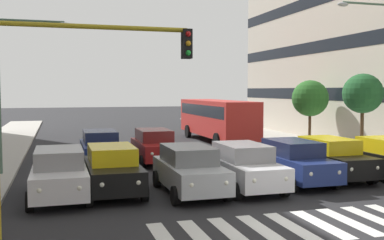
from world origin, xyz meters
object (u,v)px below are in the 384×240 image
(car_row2_1, at_px, (100,147))
(street_tree_1, at_px, (363,94))
(car_6, at_px, (59,173))
(bus_behind_traffic, at_px, (216,116))
(street_tree_2, at_px, (310,98))
(car_4, at_px, (189,169))
(street_lamp_right, at_px, (12,77))
(car_2, at_px, (294,161))
(car_3, at_px, (244,166))
(car_row2_0, at_px, (154,146))
(traffic_light_gantry, at_px, (57,91))
(car_5, at_px, (112,169))
(car_1, at_px, (331,158))

(car_row2_1, bearing_deg, street_tree_1, 176.88)
(car_6, bearing_deg, street_tree_1, -160.39)
(car_row2_1, bearing_deg, car_6, 73.57)
(street_tree_1, bearing_deg, bus_behind_traffic, -57.53)
(bus_behind_traffic, height_order, street_tree_2, street_tree_2)
(car_4, height_order, street_lamp_right, street_lamp_right)
(car_6, relative_size, street_tree_2, 1.04)
(car_2, height_order, car_3, same)
(car_row2_0, relative_size, street_lamp_right, 0.66)
(car_row2_1, distance_m, traffic_light_gantry, 11.99)
(bus_behind_traffic, bearing_deg, car_6, 53.46)
(car_row2_0, height_order, traffic_light_gantry, traffic_light_gantry)
(car_4, xyz_separation_m, car_row2_0, (-0.21, -7.20, 0.00))
(car_3, distance_m, car_5, 4.89)
(car_5, height_order, street_lamp_right, street_lamp_right)
(street_tree_1, bearing_deg, street_lamp_right, 3.54)
(car_3, xyz_separation_m, car_5, (4.82, -0.77, 0.00))
(car_2, relative_size, street_lamp_right, 0.66)
(street_lamp_right, bearing_deg, car_row2_0, -164.41)
(car_5, height_order, bus_behind_traffic, bus_behind_traffic)
(car_4, xyz_separation_m, car_row2_1, (2.52, -7.31, 0.00))
(car_1, height_order, car_6, same)
(car_6, relative_size, bus_behind_traffic, 0.42)
(car_3, height_order, street_tree_2, street_tree_2)
(car_4, height_order, car_row2_1, same)
(bus_behind_traffic, height_order, street_tree_1, street_tree_1)
(car_3, bearing_deg, car_4, 1.94)
(car_2, bearing_deg, car_3, 12.15)
(car_row2_1, distance_m, bus_behind_traffic, 12.21)
(car_1, distance_m, car_2, 2.00)
(car_row2_1, bearing_deg, street_lamp_right, 26.73)
(car_3, xyz_separation_m, car_6, (6.67, -0.47, 0.00))
(traffic_light_gantry, bearing_deg, street_lamp_right, -78.80)
(car_2, distance_m, car_5, 7.24)
(street_tree_1, bearing_deg, car_6, 19.61)
(car_2, xyz_separation_m, car_6, (9.08, 0.05, 0.00))
(car_4, distance_m, car_6, 4.55)
(car_row2_1, relative_size, street_tree_1, 0.98)
(street_tree_2, bearing_deg, street_tree_1, 90.30)
(car_row2_0, xyz_separation_m, bus_behind_traffic, (-6.31, -8.24, 0.97))
(car_2, xyz_separation_m, car_5, (7.23, -0.26, 0.00))
(car_4, distance_m, street_lamp_right, 9.03)
(street_lamp_right, bearing_deg, car_6, 111.43)
(car_3, height_order, street_lamp_right, street_lamp_right)
(car_row2_0, bearing_deg, car_row2_1, -2.27)
(car_3, bearing_deg, street_tree_2, -129.87)
(car_4, height_order, street_tree_2, street_tree_2)
(car_3, distance_m, car_6, 6.69)
(car_6, relative_size, traffic_light_gantry, 0.81)
(car_row2_1, distance_m, street_tree_1, 14.99)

